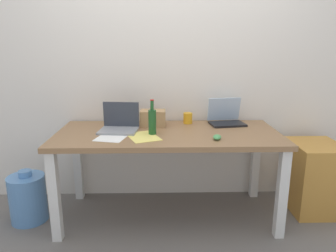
{
  "coord_description": "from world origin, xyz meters",
  "views": [
    {
      "loc": [
        -0.06,
        -2.45,
        1.42
      ],
      "look_at": [
        0.0,
        0.0,
        0.79
      ],
      "focal_mm": 33.73,
      "sensor_mm": 36.0,
      "label": 1
    }
  ],
  "objects_px": {
    "laptop_right": "(226,118)",
    "filing_cabinet": "(314,177)",
    "laptop_left": "(119,125)",
    "water_cooler_jug": "(28,198)",
    "cardboard_box": "(153,118)",
    "coffee_mug": "(188,118)",
    "beer_bottle": "(152,121)",
    "computer_mouse": "(217,137)",
    "desk": "(168,143)"
  },
  "relations": [
    {
      "from": "coffee_mug",
      "to": "water_cooler_jug",
      "type": "xyz_separation_m",
      "value": [
        -1.34,
        -0.34,
        -0.59
      ]
    },
    {
      "from": "coffee_mug",
      "to": "filing_cabinet",
      "type": "distance_m",
      "value": 1.22
    },
    {
      "from": "cardboard_box",
      "to": "coffee_mug",
      "type": "xyz_separation_m",
      "value": [
        0.31,
        0.08,
        -0.02
      ]
    },
    {
      "from": "cardboard_box",
      "to": "computer_mouse",
      "type": "bearing_deg",
      "value": -40.7
    },
    {
      "from": "beer_bottle",
      "to": "computer_mouse",
      "type": "xyz_separation_m",
      "value": [
        0.48,
        -0.15,
        -0.09
      ]
    },
    {
      "from": "cardboard_box",
      "to": "filing_cabinet",
      "type": "bearing_deg",
      "value": -5.1
    },
    {
      "from": "beer_bottle",
      "to": "cardboard_box",
      "type": "relative_size",
      "value": 1.29
    },
    {
      "from": "beer_bottle",
      "to": "cardboard_box",
      "type": "bearing_deg",
      "value": 90.22
    },
    {
      "from": "laptop_left",
      "to": "beer_bottle",
      "type": "height_order",
      "value": "beer_bottle"
    },
    {
      "from": "beer_bottle",
      "to": "coffee_mug",
      "type": "bearing_deg",
      "value": 48.63
    },
    {
      "from": "laptop_right",
      "to": "water_cooler_jug",
      "type": "bearing_deg",
      "value": -169.64
    },
    {
      "from": "computer_mouse",
      "to": "coffee_mug",
      "type": "xyz_separation_m",
      "value": [
        -0.18,
        0.5,
        0.03
      ]
    },
    {
      "from": "laptop_right",
      "to": "beer_bottle",
      "type": "xyz_separation_m",
      "value": [
        -0.65,
        -0.32,
        0.06
      ]
    },
    {
      "from": "laptop_left",
      "to": "filing_cabinet",
      "type": "relative_size",
      "value": 0.54
    },
    {
      "from": "laptop_right",
      "to": "water_cooler_jug",
      "type": "xyz_separation_m",
      "value": [
        -1.68,
        -0.31,
        -0.6
      ]
    },
    {
      "from": "beer_bottle",
      "to": "water_cooler_jug",
      "type": "distance_m",
      "value": 1.22
    },
    {
      "from": "computer_mouse",
      "to": "filing_cabinet",
      "type": "relative_size",
      "value": 0.16
    },
    {
      "from": "desk",
      "to": "cardboard_box",
      "type": "height_order",
      "value": "cardboard_box"
    },
    {
      "from": "desk",
      "to": "filing_cabinet",
      "type": "height_order",
      "value": "desk"
    },
    {
      "from": "water_cooler_jug",
      "to": "filing_cabinet",
      "type": "relative_size",
      "value": 0.73
    },
    {
      "from": "laptop_right",
      "to": "cardboard_box",
      "type": "relative_size",
      "value": 1.51
    },
    {
      "from": "water_cooler_jug",
      "to": "computer_mouse",
      "type": "bearing_deg",
      "value": -6.02
    },
    {
      "from": "laptop_right",
      "to": "filing_cabinet",
      "type": "xyz_separation_m",
      "value": [
        0.76,
        -0.18,
        -0.49
      ]
    },
    {
      "from": "coffee_mug",
      "to": "desk",
      "type": "bearing_deg",
      "value": -122.76
    },
    {
      "from": "computer_mouse",
      "to": "desk",
      "type": "bearing_deg",
      "value": 164.43
    },
    {
      "from": "laptop_right",
      "to": "computer_mouse",
      "type": "xyz_separation_m",
      "value": [
        -0.16,
        -0.47,
        -0.03
      ]
    },
    {
      "from": "beer_bottle",
      "to": "filing_cabinet",
      "type": "xyz_separation_m",
      "value": [
        1.4,
        0.14,
        -0.55
      ]
    },
    {
      "from": "laptop_left",
      "to": "computer_mouse",
      "type": "bearing_deg",
      "value": -19.14
    },
    {
      "from": "coffee_mug",
      "to": "laptop_right",
      "type": "bearing_deg",
      "value": -5.36
    },
    {
      "from": "computer_mouse",
      "to": "coffee_mug",
      "type": "distance_m",
      "value": 0.53
    },
    {
      "from": "cardboard_box",
      "to": "coffee_mug",
      "type": "distance_m",
      "value": 0.32
    },
    {
      "from": "cardboard_box",
      "to": "filing_cabinet",
      "type": "distance_m",
      "value": 1.5
    },
    {
      "from": "computer_mouse",
      "to": "laptop_left",
      "type": "bearing_deg",
      "value": 175.85
    },
    {
      "from": "laptop_left",
      "to": "cardboard_box",
      "type": "bearing_deg",
      "value": 29.65
    },
    {
      "from": "desk",
      "to": "beer_bottle",
      "type": "bearing_deg",
      "value": -152.76
    },
    {
      "from": "laptop_right",
      "to": "water_cooler_jug",
      "type": "height_order",
      "value": "laptop_right"
    },
    {
      "from": "laptop_left",
      "to": "computer_mouse",
      "type": "height_order",
      "value": "laptop_left"
    },
    {
      "from": "desk",
      "to": "cardboard_box",
      "type": "xyz_separation_m",
      "value": [
        -0.13,
        0.2,
        0.16
      ]
    },
    {
      "from": "desk",
      "to": "laptop_left",
      "type": "height_order",
      "value": "laptop_left"
    },
    {
      "from": "laptop_left",
      "to": "water_cooler_jug",
      "type": "distance_m",
      "value": 0.97
    },
    {
      "from": "laptop_left",
      "to": "cardboard_box",
      "type": "xyz_separation_m",
      "value": [
        0.27,
        0.15,
        0.02
      ]
    },
    {
      "from": "desk",
      "to": "coffee_mug",
      "type": "height_order",
      "value": "coffee_mug"
    },
    {
      "from": "laptop_left",
      "to": "coffee_mug",
      "type": "distance_m",
      "value": 0.63
    },
    {
      "from": "laptop_right",
      "to": "filing_cabinet",
      "type": "distance_m",
      "value": 0.92
    },
    {
      "from": "desk",
      "to": "coffee_mug",
      "type": "xyz_separation_m",
      "value": [
        0.18,
        0.29,
        0.14
      ]
    },
    {
      "from": "cardboard_box",
      "to": "coffee_mug",
      "type": "relative_size",
      "value": 2.26
    },
    {
      "from": "desk",
      "to": "beer_bottle",
      "type": "relative_size",
      "value": 6.48
    },
    {
      "from": "laptop_right",
      "to": "computer_mouse",
      "type": "height_order",
      "value": "laptop_right"
    },
    {
      "from": "beer_bottle",
      "to": "computer_mouse",
      "type": "height_order",
      "value": "beer_bottle"
    },
    {
      "from": "laptop_right",
      "to": "filing_cabinet",
      "type": "relative_size",
      "value": 0.54
    }
  ]
}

